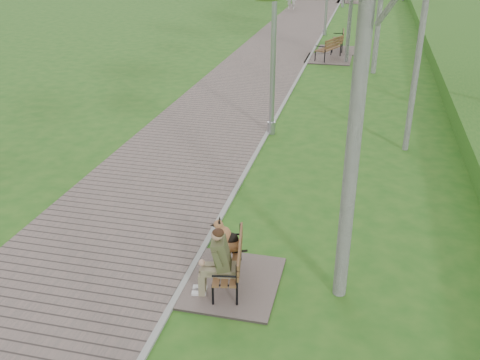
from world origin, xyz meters
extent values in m
plane|color=#27601B|center=(0.00, 0.00, 0.00)|extent=(120.00, 120.00, 0.00)
cube|color=#6E5F59|center=(-1.75, 21.50, 0.02)|extent=(3.50, 67.00, 0.04)
cube|color=#999993|center=(0.00, 21.50, 0.03)|extent=(0.10, 67.00, 0.05)
cube|color=#6E5F59|center=(0.71, -1.50, 0.02)|extent=(1.54, 1.71, 0.04)
cube|color=brown|center=(0.66, -1.50, 0.39)|extent=(0.62, 1.33, 0.03)
cube|color=brown|center=(0.86, -1.46, 0.62)|extent=(0.27, 1.27, 0.28)
cube|color=#6E5F59|center=(0.84, 15.16, 0.02)|extent=(1.92, 2.13, 0.04)
cube|color=brown|center=(0.79, 15.16, 0.48)|extent=(1.05, 1.66, 0.04)
cube|color=brown|center=(1.03, 15.07, 0.77)|extent=(0.64, 1.50, 0.35)
cube|color=#6E5F59|center=(1.10, 17.18, 0.02)|extent=(1.85, 2.05, 0.04)
cube|color=brown|center=(1.05, 17.18, 0.46)|extent=(0.55, 1.56, 0.04)
cube|color=brown|center=(1.30, 17.20, 0.74)|extent=(0.13, 1.54, 0.34)
cube|color=#6E5F59|center=(0.68, 35.64, 0.02)|extent=(1.89, 2.10, 0.04)
cylinder|color=#999BA1|center=(0.10, 5.47, 0.17)|extent=(0.22, 0.22, 0.34)
cylinder|color=#999BA1|center=(0.10, 5.47, 2.80)|extent=(0.13, 0.13, 5.61)
cylinder|color=#999BA1|center=(0.12, 21.04, 0.16)|extent=(0.21, 0.21, 0.32)
cylinder|color=#999BA1|center=(0.35, 32.51, 0.16)|extent=(0.22, 0.22, 0.33)
cylinder|color=silver|center=(2.43, -1.35, 3.69)|extent=(0.20, 0.20, 7.38)
camera|label=1|loc=(2.51, -8.32, 5.15)|focal=40.00mm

